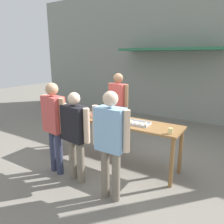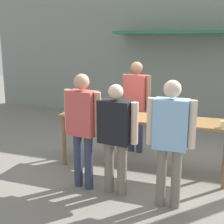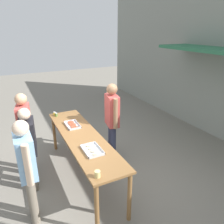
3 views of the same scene
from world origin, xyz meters
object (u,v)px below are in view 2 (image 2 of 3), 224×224
object	(u,v)px
food_tray_buns	(179,119)
condiment_jar_mustard	(68,112)
condiment_jar_ketchup	(72,112)
person_customer_with_cup	(171,134)
person_customer_holding_hotdog	(82,122)
beer_cup	(223,124)
person_customer_waiting_in_line	(116,131)
person_server_behind_table	(136,99)
food_tray_sausages	(112,114)

from	to	relation	value
food_tray_buns	condiment_jar_mustard	world-z (taller)	condiment_jar_mustard
condiment_jar_ketchup	person_customer_with_cup	bearing A→B (deg)	-24.96
person_customer_with_cup	person_customer_holding_hotdog	bearing A→B (deg)	-6.08
beer_cup	person_customer_waiting_in_line	size ratio (longest dim) A/B	0.06
person_server_behind_table	person_customer_holding_hotdog	size ratio (longest dim) A/B	1.04
food_tray_sausages	person_customer_holding_hotdog	world-z (taller)	person_customer_holding_hotdog
food_tray_buns	condiment_jar_ketchup	xyz separation A→B (m)	(-1.81, -0.18, 0.03)
food_tray_sausages	beer_cup	world-z (taller)	beer_cup
condiment_jar_ketchup	person_server_behind_table	xyz separation A→B (m)	(0.86, 1.03, 0.10)
beer_cup	condiment_jar_ketchup	bearing A→B (deg)	179.84
person_server_behind_table	person_customer_waiting_in_line	bearing A→B (deg)	-74.13
food_tray_sausages	condiment_jar_ketchup	world-z (taller)	condiment_jar_ketchup
food_tray_sausages	person_customer_waiting_in_line	world-z (taller)	person_customer_waiting_in_line
condiment_jar_mustard	condiment_jar_ketchup	bearing A→B (deg)	12.39
condiment_jar_mustard	condiment_jar_ketchup	world-z (taller)	same
person_server_behind_table	person_customer_with_cup	size ratio (longest dim) A/B	1.05
person_server_behind_table	person_customer_with_cup	distance (m)	2.14
condiment_jar_mustard	person_customer_with_cup	world-z (taller)	person_customer_with_cup
food_tray_sausages	person_customer_waiting_in_line	distance (m)	1.01
person_customer_holding_hotdog	person_customer_waiting_in_line	distance (m)	0.53
condiment_jar_ketchup	person_customer_with_cup	xyz separation A→B (m)	(1.86, -0.86, 0.04)
condiment_jar_mustard	person_customer_holding_hotdog	size ratio (longest dim) A/B	0.05
food_tray_sausages	person_customer_with_cup	size ratio (longest dim) A/B	0.26
condiment_jar_mustard	person_customer_holding_hotdog	xyz separation A→B (m)	(0.63, -0.72, 0.05)
condiment_jar_mustard	person_customer_waiting_in_line	distance (m)	1.36
beer_cup	person_server_behind_table	world-z (taller)	person_server_behind_table
food_tray_sausages	person_server_behind_table	world-z (taller)	person_server_behind_table
condiment_jar_mustard	condiment_jar_ketchup	distance (m)	0.09
food_tray_buns	person_customer_holding_hotdog	distance (m)	1.57
condiment_jar_mustard	beer_cup	size ratio (longest dim) A/B	0.86
food_tray_buns	person_customer_with_cup	xyz separation A→B (m)	(0.04, -1.05, 0.06)
condiment_jar_ketchup	person_customer_waiting_in_line	distance (m)	1.30
food_tray_sausages	person_server_behind_table	distance (m)	0.88
condiment_jar_mustard	person_customer_holding_hotdog	distance (m)	0.96
beer_cup	person_customer_with_cup	size ratio (longest dim) A/B	0.06
food_tray_buns	person_server_behind_table	bearing A→B (deg)	138.16
food_tray_buns	beer_cup	size ratio (longest dim) A/B	4.39
food_tray_sausages	person_customer_waiting_in_line	size ratio (longest dim) A/B	0.28
beer_cup	person_customer_with_cup	xyz separation A→B (m)	(-0.64, -0.86, 0.03)
person_customer_holding_hotdog	person_customer_with_cup	world-z (taller)	person_customer_holding_hotdog
food_tray_sausages	beer_cup	distance (m)	1.83
person_customer_holding_hotdog	food_tray_buns	bearing A→B (deg)	-134.71
condiment_jar_ketchup	person_server_behind_table	size ratio (longest dim) A/B	0.05
food_tray_sausages	person_customer_with_cup	distance (m)	1.58
person_server_behind_table	condiment_jar_mustard	bearing A→B (deg)	-122.58
beer_cup	person_server_behind_table	xyz separation A→B (m)	(-1.63, 1.04, 0.09)
condiment_jar_ketchup	person_customer_holding_hotdog	xyz separation A→B (m)	(0.54, -0.74, 0.05)
food_tray_buns	condiment_jar_ketchup	world-z (taller)	condiment_jar_ketchup
food_tray_sausages	beer_cup	size ratio (longest dim) A/B	4.47
condiment_jar_mustard	food_tray_buns	bearing A→B (deg)	6.05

